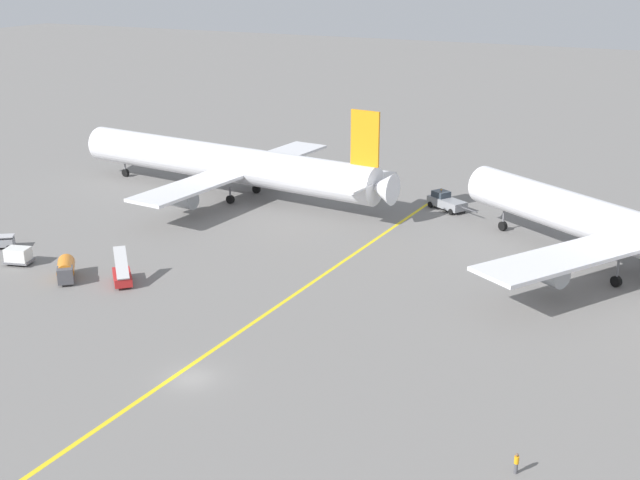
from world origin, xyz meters
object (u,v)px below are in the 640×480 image
(gse_fuel_bowser_stubby, at_px, (66,269))
(airliner_at_gate_left, at_px, (226,164))
(gse_stair_truck_yellow, at_px, (122,275))
(gse_baggage_cart_trailing, at_px, (3,242))
(airliner_being_pushed, at_px, (621,230))
(ground_crew_wing_walker_right, at_px, (516,463))
(gse_container_dolly_flat, at_px, (18,255))
(pushback_tug, at_px, (446,202))

(gse_fuel_bowser_stubby, bearing_deg, airliner_at_gate_left, 93.18)
(gse_stair_truck_yellow, distance_m, gse_baggage_cart_trailing, 21.98)
(airliner_being_pushed, height_order, gse_stair_truck_yellow, airliner_being_pushed)
(airliner_being_pushed, bearing_deg, gse_stair_truck_yellow, -150.89)
(gse_stair_truck_yellow, xyz_separation_m, ground_crew_wing_walker_right, (49.81, -16.89, -0.15))
(gse_stair_truck_yellow, bearing_deg, gse_container_dolly_flat, -177.91)
(gse_container_dolly_flat, bearing_deg, airliner_at_gate_left, 79.82)
(ground_crew_wing_walker_right, bearing_deg, airliner_at_gate_left, 137.43)
(gse_baggage_cart_trailing, bearing_deg, pushback_tug, 41.83)
(gse_baggage_cart_trailing, bearing_deg, airliner_at_gate_left, 69.10)
(airliner_at_gate_left, height_order, gse_fuel_bowser_stubby, airliner_at_gate_left)
(gse_fuel_bowser_stubby, relative_size, ground_crew_wing_walker_right, 2.95)
(airliner_being_pushed, relative_size, gse_container_dolly_flat, 12.67)
(gse_container_dolly_flat, xyz_separation_m, ground_crew_wing_walker_right, (65.36, -16.32, -0.30))
(gse_fuel_bowser_stubby, distance_m, ground_crew_wing_walker_right, 58.39)
(airliner_at_gate_left, xyz_separation_m, gse_stair_truck_yellow, (8.81, -36.96, -4.13))
(airliner_being_pushed, height_order, gse_container_dolly_flat, airliner_being_pushed)
(airliner_at_gate_left, xyz_separation_m, gse_fuel_bowser_stubby, (2.16, -38.95, -3.82))
(gse_stair_truck_yellow, distance_m, gse_container_dolly_flat, 15.56)
(gse_fuel_bowser_stubby, bearing_deg, ground_crew_wing_walker_right, -14.79)
(pushback_tug, bearing_deg, gse_container_dolly_flat, -131.70)
(gse_baggage_cart_trailing, distance_m, ground_crew_wing_walker_right, 74.30)
(airliner_being_pushed, xyz_separation_m, pushback_tug, (-26.35, 16.24, -4.29))
(airliner_being_pushed, relative_size, gse_fuel_bowser_stubby, 9.37)
(pushback_tug, distance_m, gse_stair_truck_yellow, 51.16)
(airliner_at_gate_left, height_order, airliner_being_pushed, airliner_being_pushed)
(pushback_tug, bearing_deg, gse_fuel_bowser_stubby, -123.96)
(gse_stair_truck_yellow, xyz_separation_m, gse_container_dolly_flat, (-15.55, -0.57, 0.15))
(gse_stair_truck_yellow, bearing_deg, gse_baggage_cart_trailing, 172.06)
(airliner_being_pushed, relative_size, pushback_tug, 5.22)
(pushback_tug, height_order, gse_fuel_bowser_stubby, pushback_tug)
(airliner_being_pushed, height_order, pushback_tug, airliner_being_pushed)
(gse_stair_truck_yellow, bearing_deg, ground_crew_wing_walker_right, -18.73)
(pushback_tug, bearing_deg, ground_crew_wing_walker_right, -67.92)
(airliner_at_gate_left, distance_m, gse_stair_truck_yellow, 38.22)
(pushback_tug, bearing_deg, airliner_at_gate_left, -166.99)
(airliner_being_pushed, xyz_separation_m, gse_container_dolly_flat, (-66.72, -29.06, -4.34))
(airliner_at_gate_left, xyz_separation_m, airliner_being_pushed, (59.98, -8.47, 0.36))
(airliner_being_pushed, height_order, gse_fuel_bowser_stubby, airliner_being_pushed)
(airliner_being_pushed, distance_m, pushback_tug, 31.25)
(pushback_tug, distance_m, ground_crew_wing_walker_right, 66.50)
(gse_fuel_bowser_stubby, distance_m, gse_container_dolly_flat, 9.02)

